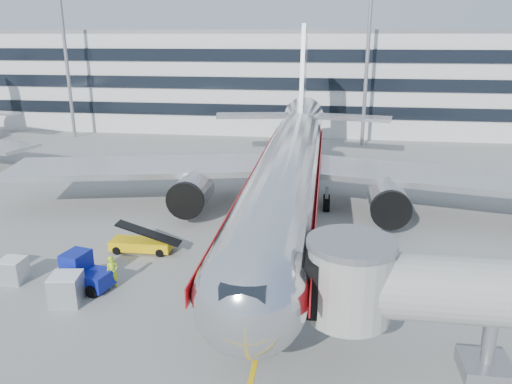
# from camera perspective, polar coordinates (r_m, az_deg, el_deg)

# --- Properties ---
(ground) EXTENTS (180.00, 180.00, 0.00)m
(ground) POSITION_cam_1_polar(r_m,az_deg,el_deg) (32.21, 2.08, -9.85)
(ground) COLOR gray
(ground) RESTS_ON ground
(lead_in_line) EXTENTS (0.25, 70.00, 0.01)m
(lead_in_line) POSITION_cam_1_polar(r_m,az_deg,el_deg) (41.32, 3.54, -3.52)
(lead_in_line) COLOR yellow
(lead_in_line) RESTS_ON ground
(main_jet) EXTENTS (50.95, 48.70, 16.06)m
(main_jet) POSITION_cam_1_polar(r_m,az_deg,el_deg) (41.66, 3.84, 2.77)
(main_jet) COLOR silver
(main_jet) RESTS_ON ground
(terminal) EXTENTS (150.00, 24.25, 15.60)m
(terminal) POSITION_cam_1_polar(r_m,az_deg,el_deg) (86.76, 6.26, 12.75)
(terminal) COLOR silver
(terminal) RESTS_ON ground
(light_mast_west) EXTENTS (2.40, 1.20, 25.45)m
(light_mast_west) POSITION_cam_1_polar(r_m,az_deg,el_deg) (80.00, -21.12, 16.43)
(light_mast_west) COLOR gray
(light_mast_west) RESTS_ON ground
(light_mast_centre) EXTENTS (2.40, 1.20, 25.45)m
(light_mast_centre) POSITION_cam_1_polar(r_m,az_deg,el_deg) (70.67, 12.77, 17.14)
(light_mast_centre) COLOR gray
(light_mast_centre) RESTS_ON ground
(belt_loader) EXTENTS (4.55, 1.68, 2.18)m
(belt_loader) POSITION_cam_1_polar(r_m,az_deg,el_deg) (36.63, -12.96, -5.75)
(belt_loader) COLOR yellow
(belt_loader) RESTS_ON ground
(baggage_tug) EXTENTS (3.34, 2.49, 2.28)m
(baggage_tug) POSITION_cam_1_polar(r_m,az_deg,el_deg) (32.44, -19.12, -8.72)
(baggage_tug) COLOR navy
(baggage_tug) RESTS_ON ground
(cargo_container_left) EXTENTS (1.91, 1.91, 1.77)m
(cargo_container_left) POSITION_cam_1_polar(r_m,az_deg,el_deg) (31.08, -20.86, -10.32)
(cargo_container_left) COLOR #B9BCC1
(cargo_container_left) RESTS_ON ground
(cargo_container_front) EXTENTS (1.45, 1.45, 1.52)m
(cargo_container_front) POSITION_cam_1_polar(r_m,az_deg,el_deg) (34.99, -26.01, -8.04)
(cargo_container_front) COLOR #B9BCC1
(cargo_container_front) RESTS_ON ground
(ramp_worker) EXTENTS (0.87, 0.87, 2.04)m
(ramp_worker) POSITION_cam_1_polar(r_m,az_deg,el_deg) (31.97, -16.10, -8.77)
(ramp_worker) COLOR #B7E618
(ramp_worker) RESTS_ON ground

